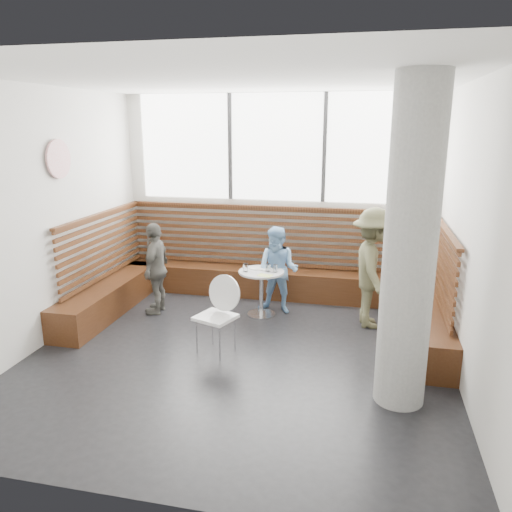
% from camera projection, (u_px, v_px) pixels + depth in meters
% --- Properties ---
extents(room, '(5.00, 5.00, 3.20)m').
position_uv_depth(room, '(237.00, 227.00, 5.67)').
color(room, silver).
rests_on(room, ground).
extents(booth, '(5.00, 2.50, 1.44)m').
position_uv_depth(booth, '(267.00, 281.00, 7.64)').
color(booth, '#3B1F0E').
rests_on(booth, ground).
extents(concrete_column, '(0.50, 0.50, 3.20)m').
position_uv_depth(concrete_column, '(410.00, 248.00, 4.71)').
color(concrete_column, gray).
rests_on(concrete_column, ground).
extents(wall_art, '(0.03, 0.50, 0.50)m').
position_uv_depth(wall_art, '(58.00, 159.00, 6.38)').
color(wall_art, white).
rests_on(wall_art, room).
extents(cafe_table, '(0.66, 0.66, 0.68)m').
position_uv_depth(cafe_table, '(261.00, 284.00, 7.25)').
color(cafe_table, silver).
rests_on(cafe_table, ground).
extents(cafe_chair, '(0.45, 0.44, 0.95)m').
position_uv_depth(cafe_chair, '(217.00, 308.00, 6.09)').
color(cafe_chair, white).
rests_on(cafe_chair, ground).
extents(adult_man, '(0.78, 1.16, 1.66)m').
position_uv_depth(adult_man, '(373.00, 268.00, 6.79)').
color(adult_man, brown).
rests_on(adult_man, ground).
extents(child_back, '(0.70, 0.59, 1.29)m').
position_uv_depth(child_back, '(278.00, 270.00, 7.34)').
color(child_back, '#81B1E0').
rests_on(child_back, ground).
extents(child_left, '(0.38, 0.81, 1.36)m').
position_uv_depth(child_left, '(156.00, 268.00, 7.33)').
color(child_left, '#5F5D56').
rests_on(child_left, ground).
extents(plate_near, '(0.18, 0.18, 0.01)m').
position_uv_depth(plate_near, '(256.00, 268.00, 7.31)').
color(plate_near, white).
rests_on(plate_near, cafe_table).
extents(plate_far, '(0.21, 0.21, 0.01)m').
position_uv_depth(plate_far, '(265.00, 269.00, 7.28)').
color(plate_far, white).
rests_on(plate_far, cafe_table).
extents(glass_left, '(0.07, 0.07, 0.12)m').
position_uv_depth(glass_left, '(246.00, 268.00, 7.16)').
color(glass_left, white).
rests_on(glass_left, cafe_table).
extents(glass_mid, '(0.07, 0.07, 0.11)m').
position_uv_depth(glass_mid, '(268.00, 268.00, 7.16)').
color(glass_mid, white).
rests_on(glass_mid, cafe_table).
extents(glass_right, '(0.07, 0.07, 0.11)m').
position_uv_depth(glass_right, '(275.00, 268.00, 7.14)').
color(glass_right, white).
rests_on(glass_right, cafe_table).
extents(menu_card, '(0.23, 0.18, 0.00)m').
position_uv_depth(menu_card, '(265.00, 275.00, 6.98)').
color(menu_card, '#A5C64C').
rests_on(menu_card, cafe_table).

